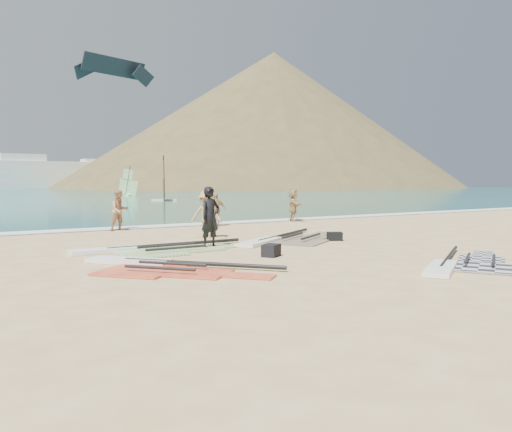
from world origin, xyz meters
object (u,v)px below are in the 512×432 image
gear_bag_far (335,236)px  beachgoer_mid (206,215)px  rig_green (152,250)px  beachgoer_right (293,205)px  rig_orange (286,240)px  person_wetsuit (210,217)px  beachgoer_left (120,210)px  rig_grey (463,264)px  rig_red (157,267)px  gear_bag_near (271,250)px  beachgoer_back (216,209)px

gear_bag_far → beachgoer_mid: bearing=138.5°
rig_green → beachgoer_right: size_ratio=3.25×
rig_orange → person_wetsuit: (-3.18, -0.24, 0.95)m
gear_bag_far → rig_orange: bearing=151.3°
gear_bag_far → beachgoer_left: (-5.55, 7.86, 0.74)m
beachgoer_right → beachgoer_mid: bearing=144.4°
gear_bag_far → beachgoer_left: bearing=125.2°
beachgoer_left → beachgoer_right: beachgoer_left is taller
beachgoer_left → gear_bag_far: bearing=-63.0°
rig_orange → beachgoer_mid: (-2.05, 2.35, 0.85)m
rig_green → beachgoer_mid: beachgoer_mid is taller
rig_green → beachgoer_right: 12.66m
beachgoer_right → gear_bag_far: bearing=176.3°
beachgoer_mid → beachgoer_right: bearing=58.7°
beachgoer_right → rig_grey: bearing=-176.3°
rig_green → gear_bag_far: size_ratio=10.95×
rig_grey → rig_orange: rig_orange is taller
rig_red → gear_bag_far: bearing=64.2°
rig_grey → gear_bag_near: gear_bag_near is taller
rig_red → beachgoer_right: size_ratio=2.80×
beachgoer_mid → beachgoer_left: bearing=139.5°
person_wetsuit → beachgoer_right: bearing=25.6°
beachgoer_left → rig_orange: bearing=-68.7°
beachgoer_back → beachgoer_mid: bearing=70.8°
rig_grey → person_wetsuit: person_wetsuit is taller
rig_orange → gear_bag_near: gear_bag_near is taller
beachgoer_left → beachgoer_back: 4.59m
person_wetsuit → beachgoer_right: size_ratio=1.13×
rig_orange → beachgoer_right: (5.47, 6.99, 0.83)m
rig_green → gear_bag_near: size_ratio=10.24×
beachgoer_mid → person_wetsuit: bearing=-86.7°
gear_bag_near → gear_bag_far: bearing=25.6°
gear_bag_far → beachgoer_right: (3.90, 7.86, 0.73)m
person_wetsuit → beachgoer_right: person_wetsuit is taller
rig_grey → gear_bag_near: (-3.26, 3.97, 0.13)m
gear_bag_near → beachgoer_mid: 5.26m
gear_bag_far → beachgoer_right: beachgoer_right is taller
beachgoer_left → beachgoer_back: size_ratio=1.11×
beachgoer_mid → beachgoer_back: bearing=85.3°
beachgoer_right → rig_green: bearing=146.2°
rig_grey → gear_bag_far: 6.00m
rig_green → beachgoer_back: bearing=48.7°
gear_bag_near → beachgoer_back: 9.99m
beachgoer_mid → rig_green: bearing=-115.6°
gear_bag_far → beachgoer_back: (-0.98, 7.49, 0.65)m
beachgoer_back → rig_orange: bearing=97.4°
gear_bag_far → beachgoer_mid: 4.90m
person_wetsuit → beachgoer_right: (8.65, 7.23, -0.11)m
rig_green → rig_red: 3.16m
gear_bag_far → beachgoer_right: size_ratio=0.30×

